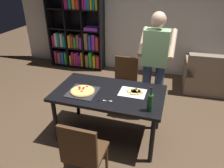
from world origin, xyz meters
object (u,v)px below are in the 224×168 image
object	(u,v)px
bookshelf	(78,33)
wine_bottle	(150,102)
person_serving_pizza	(155,62)
chair_far_side	(125,79)
chair_near_camera	(83,151)
pepperoni_pizza_on_tray	(83,91)
kitchen_scissors	(102,100)
dining_table	(109,97)

from	to	relation	value
bookshelf	wine_bottle	world-z (taller)	bookshelf
person_serving_pizza	chair_far_side	bearing A→B (deg)	157.19
chair_near_camera	pepperoni_pizza_on_tray	distance (m)	0.92
chair_near_camera	pepperoni_pizza_on_tray	bearing A→B (deg)	113.07
bookshelf	pepperoni_pizza_on_tray	world-z (taller)	bookshelf
chair_near_camera	wine_bottle	world-z (taller)	wine_bottle
person_serving_pizza	wine_bottle	xyz separation A→B (m)	(0.08, -0.99, -0.13)
chair_near_camera	kitchen_scissors	xyz separation A→B (m)	(-0.01, 0.68, 0.24)
bookshelf	person_serving_pizza	distance (m)	2.69
chair_far_side	wine_bottle	world-z (taller)	wine_bottle
chair_near_camera	bookshelf	world-z (taller)	bookshelf
dining_table	chair_far_side	size ratio (longest dim) A/B	1.69
bookshelf	kitchen_scissors	distance (m)	3.06
wine_bottle	kitchen_scissors	distance (m)	0.63
dining_table	bookshelf	size ratio (longest dim) A/B	0.78
dining_table	kitchen_scissors	size ratio (longest dim) A/B	7.77
chair_near_camera	person_serving_pizza	xyz separation A→B (m)	(0.52, 1.63, 0.49)
chair_near_camera	pepperoni_pizza_on_tray	xyz separation A→B (m)	(-0.34, 0.81, 0.25)
dining_table	kitchen_scissors	distance (m)	0.26
dining_table	person_serving_pizza	world-z (taller)	person_serving_pizza
person_serving_pizza	wine_bottle	distance (m)	1.01
chair_near_camera	chair_far_side	distance (m)	1.85
pepperoni_pizza_on_tray	dining_table	bearing A→B (deg)	18.46
dining_table	pepperoni_pizza_on_tray	bearing A→B (deg)	-161.54
dining_table	person_serving_pizza	xyz separation A→B (m)	(0.52, 0.70, 0.33)
chair_far_side	person_serving_pizza	distance (m)	0.75
bookshelf	wine_bottle	xyz separation A→B (m)	(2.19, -2.66, -0.01)
chair_far_side	wine_bottle	bearing A→B (deg)	-63.42
chair_far_side	kitchen_scissors	world-z (taller)	chair_far_side
dining_table	bookshelf	world-z (taller)	bookshelf
dining_table	pepperoni_pizza_on_tray	size ratio (longest dim) A/B	3.86
chair_near_camera	wine_bottle	size ratio (longest dim) A/B	2.85
chair_near_camera	kitchen_scissors	world-z (taller)	chair_near_camera
person_serving_pizza	kitchen_scissors	size ratio (longest dim) A/B	8.91
chair_far_side	wine_bottle	size ratio (longest dim) A/B	2.85
bookshelf	person_serving_pizza	bearing A→B (deg)	-38.43
bookshelf	person_serving_pizza	size ratio (longest dim) A/B	1.11
pepperoni_pizza_on_tray	chair_near_camera	bearing A→B (deg)	-66.93
chair_far_side	kitchen_scissors	size ratio (longest dim) A/B	4.58
dining_table	chair_near_camera	distance (m)	0.94
chair_far_side	person_serving_pizza	size ratio (longest dim) A/B	0.51
wine_bottle	pepperoni_pizza_on_tray	bearing A→B (deg)	169.60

